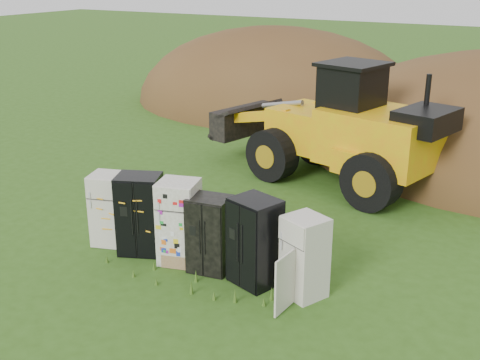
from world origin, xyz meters
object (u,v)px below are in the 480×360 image
(fridge_leftmost, at_px, (109,209))
(fridge_dark_mid, at_px, (210,234))
(fridge_black_side, at_px, (140,214))
(fridge_black_right, at_px, (255,242))
(fridge_sticker, at_px, (179,222))
(fridge_open_door, at_px, (305,257))
(wheel_loader, at_px, (324,120))

(fridge_leftmost, xyz_separation_m, fridge_dark_mid, (2.70, 0.00, -0.02))
(fridge_black_side, bearing_deg, fridge_black_right, -22.07)
(fridge_sticker, relative_size, fridge_dark_mid, 1.12)
(fridge_leftmost, height_order, fridge_black_right, fridge_black_right)
(fridge_dark_mid, relative_size, fridge_open_door, 1.00)
(fridge_black_side, relative_size, fridge_open_door, 1.10)
(fridge_black_right, bearing_deg, fridge_dark_mid, -162.25)
(fridge_leftmost, relative_size, fridge_sticker, 0.91)
(wheel_loader, bearing_deg, fridge_black_side, -89.62)
(fridge_open_door, bearing_deg, fridge_leftmost, -155.08)
(fridge_leftmost, distance_m, fridge_black_right, 3.77)
(fridge_black_side, relative_size, fridge_dark_mid, 1.10)
(fridge_open_door, bearing_deg, fridge_black_side, -154.78)
(fridge_leftmost, xyz_separation_m, wheel_loader, (2.54, 6.62, 0.95))
(fridge_sticker, height_order, fridge_dark_mid, fridge_sticker)
(fridge_leftmost, height_order, fridge_black_side, fridge_black_side)
(fridge_black_side, height_order, fridge_black_right, fridge_black_right)
(fridge_black_right, distance_m, wheel_loader, 6.80)
(fridge_leftmost, bearing_deg, fridge_sticker, -16.59)
(fridge_black_right, distance_m, fridge_open_door, 1.07)
(fridge_dark_mid, height_order, fridge_black_right, fridge_black_right)
(fridge_black_side, xyz_separation_m, fridge_sticker, (1.02, 0.03, 0.02))
(fridge_black_right, bearing_deg, wheel_loader, 118.99)
(fridge_leftmost, height_order, wheel_loader, wheel_loader)
(fridge_black_side, distance_m, fridge_dark_mid, 1.80)
(fridge_open_door, relative_size, wheel_loader, 0.22)
(fridge_sticker, bearing_deg, fridge_open_door, -14.96)
(fridge_dark_mid, distance_m, fridge_open_door, 2.13)
(fridge_leftmost, height_order, fridge_sticker, fridge_sticker)
(fridge_sticker, height_order, fridge_open_door, fridge_sticker)
(fridge_black_right, bearing_deg, fridge_open_door, 19.93)
(fridge_dark_mid, relative_size, wheel_loader, 0.22)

